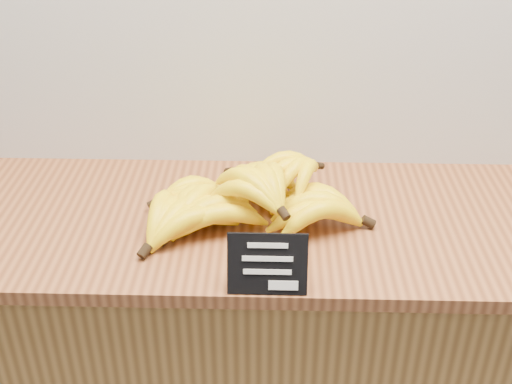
% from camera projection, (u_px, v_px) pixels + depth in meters
% --- Properties ---
extents(counter, '(1.28, 0.50, 0.90)m').
position_uv_depth(counter, '(257.00, 373.00, 1.64)').
color(counter, olive).
rests_on(counter, ground).
extents(counter_top, '(1.52, 0.54, 0.03)m').
position_uv_depth(counter_top, '(257.00, 221.00, 1.40)').
color(counter_top, brown).
rests_on(counter_top, counter).
extents(chalkboard_sign, '(0.14, 0.04, 0.11)m').
position_uv_depth(chalkboard_sign, '(267.00, 264.00, 1.15)').
color(chalkboard_sign, black).
rests_on(chalkboard_sign, counter_top).
extents(banana_pile, '(0.54, 0.38, 0.13)m').
position_uv_depth(banana_pile, '(241.00, 198.00, 1.37)').
color(banana_pile, yellow).
rests_on(banana_pile, counter_top).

